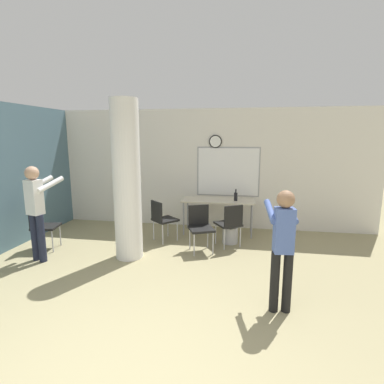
# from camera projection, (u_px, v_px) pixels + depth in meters

# --- Properties ---
(wall_back) EXTENTS (8.00, 0.15, 2.80)m
(wall_back) POSITION_uv_depth(u_px,v_px,m) (203.00, 169.00, 7.16)
(wall_back) COLOR silver
(wall_back) RESTS_ON ground_plane
(support_pillar) EXTENTS (0.48, 0.48, 2.80)m
(support_pillar) POSITION_uv_depth(u_px,v_px,m) (127.00, 181.00, 5.23)
(support_pillar) COLOR white
(support_pillar) RESTS_ON ground_plane
(folding_table) EXTENTS (1.60, 0.62, 0.78)m
(folding_table) POSITION_uv_depth(u_px,v_px,m) (218.00, 202.00, 6.69)
(folding_table) COLOR beige
(folding_table) RESTS_ON ground_plane
(bottle_on_table) EXTENTS (0.08, 0.08, 0.26)m
(bottle_on_table) POSITION_uv_depth(u_px,v_px,m) (236.00, 196.00, 6.55)
(bottle_on_table) COLOR black
(bottle_on_table) RESTS_ON folding_table
(waste_bin) EXTENTS (0.31, 0.31, 0.34)m
(waste_bin) POSITION_uv_depth(u_px,v_px,m) (230.00, 235.00, 6.16)
(waste_bin) COLOR #B2B2B7
(waste_bin) RESTS_ON ground_plane
(chair_table_right) EXTENTS (0.61, 0.61, 0.87)m
(chair_table_right) POSITION_uv_depth(u_px,v_px,m) (230.00, 222.00, 5.89)
(chair_table_right) COLOR black
(chair_table_right) RESTS_ON ground_plane
(chair_table_front) EXTENTS (0.58, 0.58, 0.87)m
(chair_table_front) POSITION_uv_depth(u_px,v_px,m) (200.00, 225.00, 5.69)
(chair_table_front) COLOR black
(chair_table_front) RESTS_ON ground_plane
(chair_by_left_wall) EXTENTS (0.52, 0.52, 0.87)m
(chair_by_left_wall) POSITION_uv_depth(u_px,v_px,m) (42.00, 224.00, 5.77)
(chair_by_left_wall) COLOR black
(chair_by_left_wall) RESTS_ON ground_plane
(chair_table_left) EXTENTS (0.62, 0.62, 0.87)m
(chair_table_left) POSITION_uv_depth(u_px,v_px,m) (162.00, 218.00, 6.20)
(chair_table_left) COLOR black
(chair_table_left) RESTS_ON ground_plane
(person_playing_side) EXTENTS (0.39, 0.60, 1.55)m
(person_playing_side) POSITION_uv_depth(u_px,v_px,m) (283.00, 241.00, 3.64)
(person_playing_side) COLOR black
(person_playing_side) RESTS_ON ground_plane
(person_watching_back) EXTENTS (0.49, 0.66, 1.68)m
(person_watching_back) POSITION_uv_depth(u_px,v_px,m) (36.00, 206.00, 5.15)
(person_watching_back) COLOR #1E2338
(person_watching_back) RESTS_ON ground_plane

